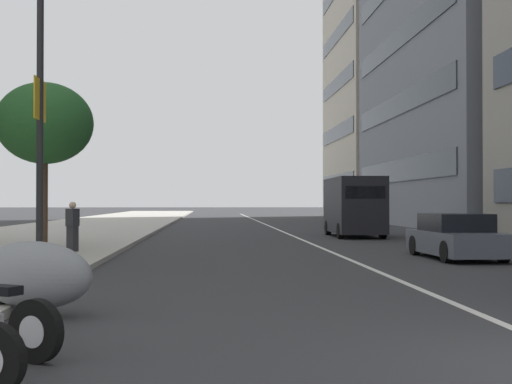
# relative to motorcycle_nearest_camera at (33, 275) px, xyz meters

# --- Properties ---
(sidewalk_right_plaza) EXTENTS (160.00, 9.93, 0.15)m
(sidewalk_right_plaza) POSITION_rel_motorcycle_nearest_camera_xyz_m (26.03, 5.27, -0.53)
(sidewalk_right_plaza) COLOR #B2ADA3
(sidewalk_right_plaza) RESTS_ON ground
(lane_centre_stripe) EXTENTS (110.00, 0.16, 0.01)m
(lane_centre_stripe) POSITION_rel_motorcycle_nearest_camera_xyz_m (31.03, -6.65, -0.60)
(lane_centre_stripe) COLOR silver
(lane_centre_stripe) RESTS_ON ground
(motorcycle_nearest_camera) EXTENTS (1.56, 2.14, 1.11)m
(motorcycle_nearest_camera) POSITION_rel_motorcycle_nearest_camera_xyz_m (0.00, 0.00, 0.00)
(motorcycle_nearest_camera) COLOR gray
(motorcycle_nearest_camera) RESTS_ON ground
(car_approaching_light) EXTENTS (4.35, 1.88, 1.33)m
(car_approaching_light) POSITION_rel_motorcycle_nearest_camera_xyz_m (9.88, -9.87, 0.03)
(car_approaching_light) COLOR #4C515B
(car_approaching_light) RESTS_ON ground
(delivery_van_ahead) EXTENTS (5.66, 2.27, 2.83)m
(delivery_van_ahead) POSITION_rel_motorcycle_nearest_camera_xyz_m (22.92, -9.47, 0.90)
(delivery_van_ahead) COLOR black
(delivery_van_ahead) RESTS_ON ground
(street_lamp_with_banners) EXTENTS (1.26, 2.62, 8.03)m
(street_lamp_with_banners) POSITION_rel_motorcycle_nearest_camera_xyz_m (8.40, 1.52, 4.37)
(street_lamp_with_banners) COLOR #232326
(street_lamp_with_banners) RESTS_ON sidewalk_right_plaza
(street_tree_by_lamp_post) EXTENTS (3.23, 3.23, 5.56)m
(street_tree_by_lamp_post) POSITION_rel_motorcycle_nearest_camera_xyz_m (13.55, 2.97, 3.72)
(street_tree_by_lamp_post) COLOR #473323
(street_tree_by_lamp_post) RESTS_ON sidewalk_right_plaza
(pedestrian_on_plaza) EXTENTS (0.46, 0.38, 1.53)m
(pedestrian_on_plaza) POSITION_rel_motorcycle_nearest_camera_xyz_m (11.48, 1.64, 0.31)
(pedestrian_on_plaza) COLOR #2D2D33
(pedestrian_on_plaza) RESTS_ON sidewalk_right_plaza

